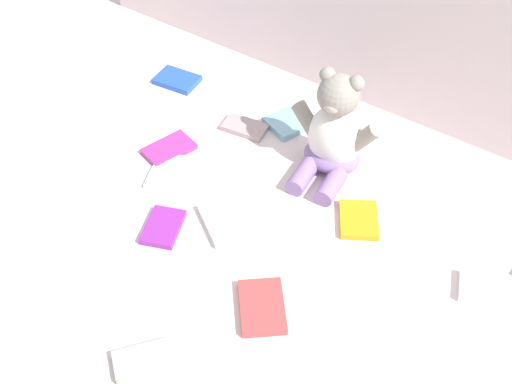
# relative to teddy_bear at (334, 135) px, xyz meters

# --- Properties ---
(ground_plane) EXTENTS (3.20, 3.20, 0.00)m
(ground_plane) POSITION_rel_teddy_bear_xyz_m (-0.07, -0.16, -0.10)
(ground_plane) COLOR silver
(teddy_bear) EXTENTS (0.23, 0.22, 0.28)m
(teddy_bear) POSITION_rel_teddy_bear_xyz_m (0.00, 0.00, 0.00)
(teddy_bear) COLOR white
(teddy_bear) RESTS_ON ground_plane
(book_case_0) EXTENTS (0.13, 0.13, 0.02)m
(book_case_0) POSITION_rel_teddy_bear_xyz_m (-0.18, 0.07, -0.09)
(book_case_0) COLOR #7DB1CC
(book_case_0) RESTS_ON ground_plane
(book_case_1) EXTENTS (0.13, 0.14, 0.02)m
(book_case_1) POSITION_rel_teddy_bear_xyz_m (0.15, -0.13, -0.10)
(book_case_1) COLOR orange
(book_case_1) RESTS_ON ground_plane
(book_case_2) EXTENTS (0.12, 0.11, 0.02)m
(book_case_2) POSITION_rel_teddy_bear_xyz_m (0.46, -0.15, -0.10)
(book_case_2) COLOR white
(book_case_2) RESTS_ON ground_plane
(book_case_3) EXTENTS (0.13, 0.08, 0.02)m
(book_case_3) POSITION_rel_teddy_bear_xyz_m (-0.26, -0.01, -0.10)
(book_case_3) COLOR #A48C90
(book_case_3) RESTS_ON ground_plane
(book_case_4) EXTENTS (0.16, 0.15, 0.02)m
(book_case_4) POSITION_rel_teddy_bear_xyz_m (-0.10, -0.31, -0.10)
(book_case_4) COLOR white
(book_case_4) RESTS_ON ground_plane
(book_case_5) EXTENTS (0.11, 0.13, 0.02)m
(book_case_5) POSITION_rel_teddy_bear_xyz_m (-0.21, -0.40, -0.10)
(book_case_5) COLOR purple
(book_case_5) RESTS_ON ground_plane
(book_case_7) EXTENTS (0.11, 0.14, 0.02)m
(book_case_7) POSITION_rel_teddy_bear_xyz_m (-0.37, -0.19, -0.10)
(book_case_7) COLOR #992F8A
(book_case_7) RESTS_ON ground_plane
(book_case_9) EXTENTS (0.13, 0.10, 0.02)m
(book_case_9) POSITION_rel_teddy_bear_xyz_m (-0.55, 0.06, -0.10)
(book_case_9) COLOR blue
(book_case_9) RESTS_ON ground_plane
(book_case_10) EXTENTS (0.13, 0.15, 0.01)m
(book_case_10) POSITION_rel_teddy_bear_xyz_m (-0.32, -0.25, -0.10)
(book_case_10) COLOR white
(book_case_10) RESTS_ON ground_plane
(book_case_11) EXTENTS (0.13, 0.13, 0.02)m
(book_case_11) POSITION_rel_teddy_bear_xyz_m (-0.02, -0.69, -0.10)
(book_case_11) COLOR #A5A69B
(book_case_11) RESTS_ON ground_plane
(book_case_12) EXTENTS (0.16, 0.16, 0.02)m
(book_case_12) POSITION_rel_teddy_bear_xyz_m (0.10, -0.46, -0.10)
(book_case_12) COLOR #DA3F3F
(book_case_12) RESTS_ON ground_plane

